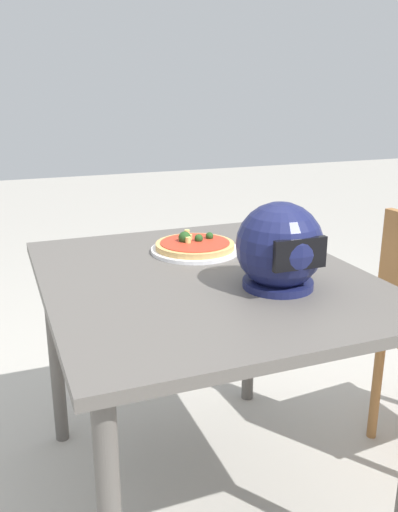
{
  "coord_description": "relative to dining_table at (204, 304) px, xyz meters",
  "views": [
    {
      "loc": [
        0.55,
        1.37,
        1.29
      ],
      "look_at": [
        -0.03,
        -0.11,
        0.79
      ],
      "focal_mm": 37.83,
      "sensor_mm": 36.0,
      "label": 1
    }
  ],
  "objects": [
    {
      "name": "dining_table",
      "position": [
        0.0,
        0.0,
        0.0
      ],
      "size": [
        0.91,
        1.07,
        0.77
      ],
      "color": "#5B5651",
      "rests_on": "ground"
    },
    {
      "name": "motorcycle_helmet",
      "position": [
        -0.15,
        0.17,
        0.21
      ],
      "size": [
        0.23,
        0.23,
        0.23
      ],
      "color": "#191E4C",
      "rests_on": "dining_table"
    },
    {
      "name": "ground_plane",
      "position": [
        0.0,
        0.0,
        -0.68
      ],
      "size": [
        14.0,
        14.0,
        0.0
      ],
      "primitive_type": "plane",
      "color": "#B2ADA3"
    },
    {
      "name": "pizza",
      "position": [
        -0.06,
        -0.22,
        0.12
      ],
      "size": [
        0.26,
        0.26,
        0.05
      ],
      "color": "tan",
      "rests_on": "pizza_plate"
    },
    {
      "name": "pizza_plate",
      "position": [
        -0.06,
        -0.22,
        0.1
      ],
      "size": [
        0.29,
        0.29,
        0.01
      ],
      "primitive_type": "cylinder",
      "color": "white",
      "rests_on": "dining_table"
    }
  ]
}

